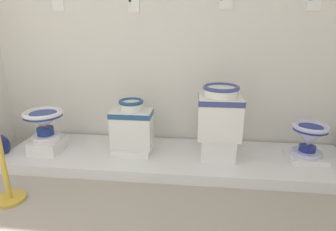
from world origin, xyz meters
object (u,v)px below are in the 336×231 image
object	(u,v)px
plinth_block_slender_white	(218,146)
antique_toilet_pale_glazed	(309,136)
plinth_block_tall_cobalt	(48,146)
info_placard_first	(58,3)
plinth_block_pale_glazed	(306,157)
plinth_block_leftmost	(133,148)
info_placard_fourth	(314,3)
antique_toilet_leftmost	(132,124)
info_placard_second	(134,5)
antique_toilet_slender_white	(220,111)
stanchion_post_near_left	(3,165)
info_placard_third	(226,3)
antique_toilet_tall_cobalt	(44,121)

from	to	relation	value
plinth_block_slender_white	antique_toilet_pale_glazed	world-z (taller)	antique_toilet_pale_glazed
plinth_block_tall_cobalt	info_placard_first	world-z (taller)	info_placard_first
plinth_block_pale_glazed	antique_toilet_pale_glazed	xyz separation A→B (m)	(0.00, 0.00, 0.22)
plinth_block_leftmost	info_placard_fourth	xyz separation A→B (m)	(1.70, 0.41, 1.40)
antique_toilet_leftmost	info_placard_first	xyz separation A→B (m)	(-0.84, 0.41, 1.15)
antique_toilet_leftmost	info_placard_second	world-z (taller)	info_placard_second
plinth_block_tall_cobalt	antique_toilet_slender_white	world-z (taller)	antique_toilet_slender_white
antique_toilet_leftmost	plinth_block_slender_white	world-z (taller)	antique_toilet_leftmost
plinth_block_leftmost	stanchion_post_near_left	bearing A→B (deg)	-135.81
antique_toilet_pale_glazed	antique_toilet_leftmost	bearing A→B (deg)	179.80
antique_toilet_pale_glazed	plinth_block_tall_cobalt	bearing A→B (deg)	-178.04
plinth_block_tall_cobalt	info_placard_third	world-z (taller)	info_placard_third
plinth_block_tall_cobalt	antique_toilet_leftmost	size ratio (longest dim) A/B	0.62
antique_toilet_leftmost	stanchion_post_near_left	bearing A→B (deg)	-135.81
plinth_block_tall_cobalt	antique_toilet_leftmost	world-z (taller)	antique_toilet_leftmost
info_placard_first	info_placard_fourth	bearing A→B (deg)	-0.00
info_placard_second	info_placard_fourth	world-z (taller)	info_placard_second
info_placard_fourth	antique_toilet_leftmost	bearing A→B (deg)	-166.55
stanchion_post_near_left	info_placard_first	bearing A→B (deg)	91.00
antique_toilet_leftmost	stanchion_post_near_left	xyz separation A→B (m)	(-0.82, -0.79, -0.08)
antique_toilet_leftmost	antique_toilet_pale_glazed	size ratio (longest dim) A/B	1.49
plinth_block_leftmost	stanchion_post_near_left	size ratio (longest dim) A/B	0.38
antique_toilet_leftmost	info_placard_second	bearing A→B (deg)	94.90
antique_toilet_tall_cobalt	plinth_block_leftmost	bearing A→B (deg)	6.14
antique_toilet_leftmost	antique_toilet_pale_glazed	bearing A→B (deg)	-0.20
plinth_block_slender_white	antique_toilet_pale_glazed	bearing A→B (deg)	1.29
antique_toilet_tall_cobalt	info_placard_first	bearing A→B (deg)	86.47
plinth_block_leftmost	antique_toilet_tall_cobalt	bearing A→B (deg)	-173.86
antique_toilet_tall_cobalt	plinth_block_pale_glazed	world-z (taller)	antique_toilet_tall_cobalt
plinth_block_slender_white	plinth_block_leftmost	bearing A→B (deg)	178.34
antique_toilet_slender_white	info_placard_third	size ratio (longest dim) A/B	3.75
info_placard_fourth	stanchion_post_near_left	distance (m)	3.04
plinth_block_pale_glazed	stanchion_post_near_left	distance (m)	2.63
info_placard_second	plinth_block_leftmost	bearing A→B (deg)	-85.10
info_placard_fourth	antique_toilet_pale_glazed	bearing A→B (deg)	-91.96
info_placard_third	stanchion_post_near_left	xyz separation A→B (m)	(-1.70, -1.20, -1.22)
antique_toilet_tall_cobalt	info_placard_second	xyz separation A→B (m)	(0.83, 0.50, 1.10)
plinth_block_tall_cobalt	antique_toilet_tall_cobalt	distance (m)	0.27
plinth_block_tall_cobalt	info_placard_fourth	xyz separation A→B (m)	(2.57, 0.50, 1.37)
stanchion_post_near_left	info_placard_second	bearing A→B (deg)	56.96
plinth_block_tall_cobalt	antique_toilet_leftmost	distance (m)	0.90
plinth_block_leftmost	info_placard_fourth	bearing A→B (deg)	13.45
plinth_block_leftmost	antique_toilet_pale_glazed	bearing A→B (deg)	-0.20
plinth_block_leftmost	info_placard_second	world-z (taller)	info_placard_second
antique_toilet_slender_white	plinth_block_leftmost	bearing A→B (deg)	178.34
plinth_block_leftmost	stanchion_post_near_left	world-z (taller)	stanchion_post_near_left
plinth_block_tall_cobalt	antique_toilet_pale_glazed	bearing A→B (deg)	1.96
plinth_block_slender_white	antique_toilet_pale_glazed	size ratio (longest dim) A/B	0.98
plinth_block_slender_white	info_placard_first	world-z (taller)	info_placard_first
info_placard_first	stanchion_post_near_left	distance (m)	1.72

